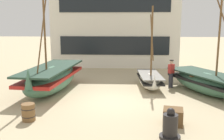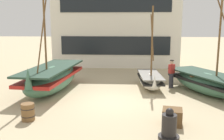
% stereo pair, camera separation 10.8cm
% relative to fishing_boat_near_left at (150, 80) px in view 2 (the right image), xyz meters
% --- Properties ---
extents(ground_plane, '(120.00, 120.00, 0.00)m').
position_rel_fishing_boat_near_left_xyz_m(ground_plane, '(-2.16, -2.94, -0.48)').
color(ground_plane, tan).
extents(fishing_boat_near_left, '(1.43, 3.60, 4.78)m').
position_rel_fishing_boat_near_left_xyz_m(fishing_boat_near_left, '(0.00, 0.00, 0.00)').
color(fishing_boat_near_left, silver).
rests_on(fishing_boat_near_left, ground).
extents(fishing_boat_centre_large, '(2.50, 6.11, 7.03)m').
position_rel_fishing_boat_near_left_xyz_m(fishing_boat_centre_large, '(-5.62, -1.18, 0.29)').
color(fishing_boat_centre_large, '#427056').
rests_on(fishing_boat_centre_large, ground).
extents(fishing_boat_far_right, '(3.78, 5.28, 6.58)m').
position_rel_fishing_boat_near_left_xyz_m(fishing_boat_far_right, '(3.04, -1.20, 0.15)').
color(fishing_boat_far_right, '#427056').
rests_on(fishing_boat_far_right, ground).
extents(fisherman_by_hull, '(0.42, 0.40, 1.68)m').
position_rel_fishing_boat_near_left_xyz_m(fisherman_by_hull, '(1.27, 0.03, 0.35)').
color(fisherman_by_hull, '#33333D').
rests_on(fisherman_by_hull, ground).
extents(capstan_winch, '(0.71, 0.71, 1.07)m').
position_rel_fishing_boat_near_left_xyz_m(capstan_winch, '(0.08, -6.94, -0.06)').
color(capstan_winch, black).
rests_on(capstan_winch, ground).
extents(wooden_barrel, '(0.56, 0.56, 0.70)m').
position_rel_fishing_boat_near_left_xyz_m(wooden_barrel, '(-5.28, -5.66, -0.13)').
color(wooden_barrel, brown).
rests_on(wooden_barrel, ground).
extents(cargo_crate, '(0.86, 0.86, 0.61)m').
position_rel_fishing_boat_near_left_xyz_m(cargo_crate, '(0.39, -5.72, -0.17)').
color(cargo_crate, brown).
rests_on(cargo_crate, ground).
extents(harbor_building_main, '(11.41, 5.91, 7.37)m').
position_rel_fishing_boat_near_left_xyz_m(harbor_building_main, '(-2.43, 9.32, 3.22)').
color(harbor_building_main, silver).
rests_on(harbor_building_main, ground).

